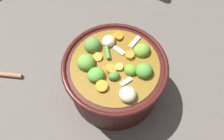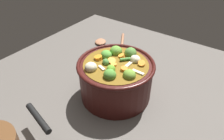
# 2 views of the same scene
# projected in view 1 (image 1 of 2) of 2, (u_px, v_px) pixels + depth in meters

# --- Properties ---
(ground_plane) EXTENTS (1.10, 1.10, 0.00)m
(ground_plane) POSITION_uv_depth(u_px,v_px,m) (114.00, 88.00, 0.64)
(ground_plane) COLOR #514C47
(cooking_pot) EXTENTS (0.26, 0.26, 0.16)m
(cooking_pot) POSITION_uv_depth(u_px,v_px,m) (115.00, 77.00, 0.57)
(cooking_pot) COLOR #38110F
(cooking_pot) RESTS_ON ground_plane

